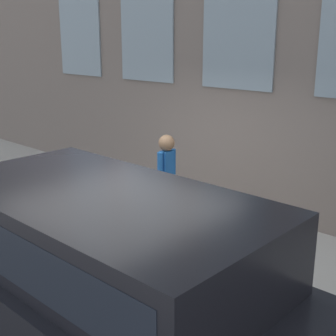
% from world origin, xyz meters
% --- Properties ---
extents(ground_plane, '(80.00, 80.00, 0.00)m').
position_xyz_m(ground_plane, '(0.00, 0.00, 0.00)').
color(ground_plane, '#514F4C').
extents(sidewalk, '(2.52, 60.00, 0.18)m').
position_xyz_m(sidewalk, '(1.26, 0.00, 0.09)').
color(sidewalk, '#B2ADA3').
rests_on(sidewalk, ground_plane).
extents(fire_hydrant, '(0.32, 0.44, 0.71)m').
position_xyz_m(fire_hydrant, '(0.63, -0.31, 0.54)').
color(fire_hydrant, gray).
rests_on(fire_hydrant, sidewalk).
extents(person, '(0.35, 0.23, 1.45)m').
position_xyz_m(person, '(1.05, 0.13, 1.05)').
color(person, '#998466').
rests_on(person, sidewalk).
extents(parked_truck_charcoal_near, '(1.88, 5.15, 1.67)m').
position_xyz_m(parked_truck_charcoal_near, '(-1.25, -1.19, 0.97)').
color(parked_truck_charcoal_near, black).
rests_on(parked_truck_charcoal_near, ground_plane).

